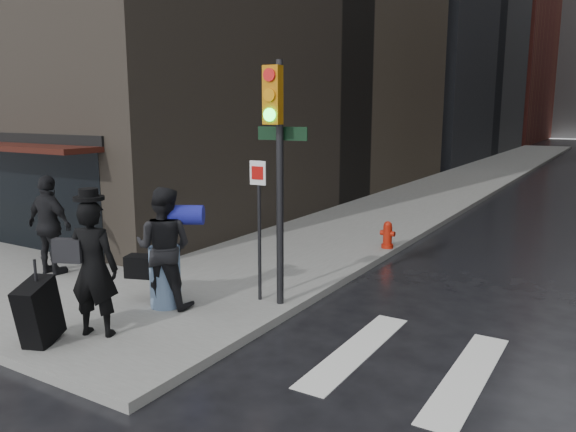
% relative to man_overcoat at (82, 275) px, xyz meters
% --- Properties ---
extents(ground, '(140.00, 140.00, 0.00)m').
position_rel_man_overcoat_xyz_m(ground, '(0.01, 0.94, -1.10)').
color(ground, black).
rests_on(ground, ground).
extents(sidewalk_left, '(4.00, 50.00, 0.15)m').
position_rel_man_overcoat_xyz_m(sidewalk_left, '(0.01, 27.94, -1.02)').
color(sidewalk_left, slate).
rests_on(sidewalk_left, ground).
extents(bldg_left_far, '(22.00, 20.00, 26.00)m').
position_rel_man_overcoat_xyz_m(bldg_left_far, '(-12.99, 62.94, 11.90)').
color(bldg_left_far, '#56271D').
rests_on(bldg_left_far, ground).
extents(man_overcoat, '(1.14, 1.47, 2.25)m').
position_rel_man_overcoat_xyz_m(man_overcoat, '(0.00, 0.00, 0.00)').
color(man_overcoat, black).
rests_on(man_overcoat, ground).
extents(man_jeans, '(1.50, 1.08, 2.06)m').
position_rel_man_overcoat_xyz_m(man_jeans, '(0.08, 1.61, 0.09)').
color(man_jeans, black).
rests_on(man_jeans, ground).
extents(man_greycoat, '(1.21, 0.53, 2.03)m').
position_rel_man_overcoat_xyz_m(man_greycoat, '(-3.25, 1.83, 0.07)').
color(man_greycoat, black).
rests_on(man_greycoat, ground).
extents(traffic_light, '(1.03, 0.48, 4.11)m').
position_rel_man_overcoat_xyz_m(traffic_light, '(1.66, 2.64, 1.71)').
color(traffic_light, black).
rests_on(traffic_light, ground).
extents(fire_hydrant, '(0.37, 0.29, 0.66)m').
position_rel_man_overcoat_xyz_m(fire_hydrant, '(1.81, 7.49, -0.65)').
color(fire_hydrant, '#A01909').
rests_on(fire_hydrant, ground).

